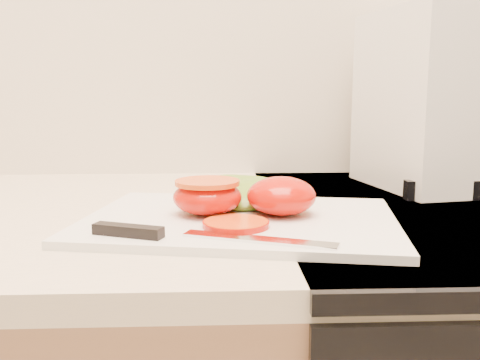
{
  "coord_description": "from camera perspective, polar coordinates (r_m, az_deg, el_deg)",
  "views": [
    {
      "loc": [
        0.09,
        0.92,
        1.1
      ],
      "look_at": [
        0.12,
        1.59,
        0.99
      ],
      "focal_mm": 40.0,
      "sensor_mm": 36.0,
      "label": 1
    }
  ],
  "objects": [
    {
      "name": "appliance",
      "position": [
        0.98,
        20.32,
        8.0
      ],
      "size": [
        0.24,
        0.28,
        0.3
      ],
      "primitive_type": "cube",
      "rotation": [
        0.0,
        0.0,
        0.19
      ],
      "color": "white",
      "rests_on": "counter"
    },
    {
      "name": "tomato_half_cut",
      "position": [
        0.68,
        -3.5,
        -1.68
      ],
      "size": [
        0.09,
        0.09,
        0.04
      ],
      "color": "#C90E01",
      "rests_on": "cutting_board"
    },
    {
      "name": "tomato_slice_0",
      "position": [
        0.62,
        -0.44,
        -4.69
      ],
      "size": [
        0.08,
        0.08,
        0.01
      ],
      "primitive_type": "cylinder",
      "color": "#E2530B",
      "rests_on": "cutting_board"
    },
    {
      "name": "knife",
      "position": [
        0.58,
        -6.59,
        -5.75
      ],
      "size": [
        0.26,
        0.09,
        0.01
      ],
      "rotation": [
        0.0,
        0.0,
        -0.37
      ],
      "color": "silver",
      "rests_on": "cutting_board"
    },
    {
      "name": "cutting_board",
      "position": [
        0.67,
        0.04,
        -4.35
      ],
      "size": [
        0.43,
        0.34,
        0.01
      ],
      "primitive_type": "cube",
      "rotation": [
        0.0,
        0.0,
        -0.18
      ],
      "color": "white",
      "rests_on": "counter"
    },
    {
      "name": "lettuce_leaf_1",
      "position": [
        0.75,
        3.35,
        -1.56
      ],
      "size": [
        0.13,
        0.1,
        0.03
      ],
      "primitive_type": "ellipsoid",
      "rotation": [
        0.0,
        0.0,
        0.14
      ],
      "color": "#84A82C",
      "rests_on": "cutting_board"
    },
    {
      "name": "lettuce_leaf_0",
      "position": [
        0.75,
        -0.34,
        -1.34
      ],
      "size": [
        0.19,
        0.17,
        0.03
      ],
      "primitive_type": "ellipsoid",
      "rotation": [
        0.0,
        0.0,
        -0.4
      ],
      "color": "#84A82C",
      "rests_on": "cutting_board"
    },
    {
      "name": "tomato_half_dome",
      "position": [
        0.68,
        4.42,
        -1.7
      ],
      "size": [
        0.09,
        0.09,
        0.05
      ],
      "primitive_type": "ellipsoid",
      "color": "#C90E01",
      "rests_on": "cutting_board"
    }
  ]
}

